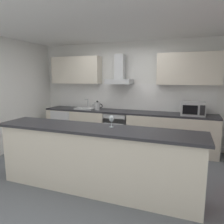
% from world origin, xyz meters
% --- Properties ---
extents(ground, '(5.83, 4.55, 0.02)m').
position_xyz_m(ground, '(0.00, 0.00, -0.01)').
color(ground, slate).
extents(ceiling, '(5.83, 4.55, 0.02)m').
position_xyz_m(ceiling, '(0.00, 0.00, 2.61)').
color(ceiling, white).
extents(wall_back, '(5.83, 0.12, 2.60)m').
position_xyz_m(wall_back, '(0.00, 1.83, 1.30)').
color(wall_back, white).
rests_on(wall_back, ground).
extents(backsplash_tile, '(4.11, 0.02, 0.66)m').
position_xyz_m(backsplash_tile, '(0.00, 1.76, 1.23)').
color(backsplash_tile, white).
extents(counter_back, '(4.25, 0.60, 0.90)m').
position_xyz_m(counter_back, '(0.00, 1.45, 0.45)').
color(counter_back, beige).
rests_on(counter_back, ground).
extents(counter_island, '(3.17, 0.64, 0.99)m').
position_xyz_m(counter_island, '(0.17, -0.69, 0.50)').
color(counter_island, beige).
rests_on(counter_island, ground).
extents(upper_cabinets, '(4.19, 0.32, 0.70)m').
position_xyz_m(upper_cabinets, '(0.00, 1.60, 1.91)').
color(upper_cabinets, beige).
extents(oven, '(0.60, 0.62, 0.80)m').
position_xyz_m(oven, '(-0.18, 1.43, 0.46)').
color(oven, slate).
rests_on(oven, ground).
extents(refrigerator, '(0.58, 0.60, 0.85)m').
position_xyz_m(refrigerator, '(-1.70, 1.42, 0.43)').
color(refrigerator, white).
rests_on(refrigerator, ground).
extents(microwave, '(0.50, 0.38, 0.30)m').
position_xyz_m(microwave, '(1.56, 1.40, 1.05)').
color(microwave, '#B7BABC').
rests_on(microwave, counter_back).
extents(sink, '(0.50, 0.40, 0.26)m').
position_xyz_m(sink, '(-1.07, 1.44, 0.93)').
color(sink, silver).
rests_on(sink, counter_back).
extents(kettle, '(0.29, 0.15, 0.24)m').
position_xyz_m(kettle, '(-0.72, 1.39, 1.01)').
color(kettle, '#B7BABC').
rests_on(kettle, counter_back).
extents(range_hood, '(0.62, 0.45, 0.72)m').
position_xyz_m(range_hood, '(-0.18, 1.56, 1.79)').
color(range_hood, '#B7BABC').
extents(wine_glass, '(0.08, 0.08, 0.18)m').
position_xyz_m(wine_glass, '(0.39, -0.57, 1.11)').
color(wine_glass, silver).
rests_on(wine_glass, counter_island).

